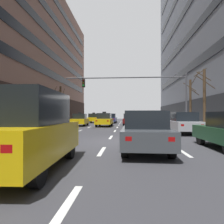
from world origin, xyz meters
TOP-DOWN VIEW (x-y plane):
  - ground_plane at (0.00, 0.00)m, footprint 120.00×120.00m
  - lane_stripe_l1_s3 at (-3.30, -3.00)m, footprint 0.16×2.00m
  - lane_stripe_l1_s4 at (-3.30, 2.00)m, footprint 0.16×2.00m
  - lane_stripe_l1_s5 at (-3.30, 7.00)m, footprint 0.16×2.00m
  - lane_stripe_l1_s6 at (-3.30, 12.00)m, footprint 0.16×2.00m
  - lane_stripe_l1_s7 at (-3.30, 17.00)m, footprint 0.16×2.00m
  - lane_stripe_l1_s8 at (-3.30, 22.00)m, footprint 0.16×2.00m
  - lane_stripe_l1_s9 at (-3.30, 27.00)m, footprint 0.16×2.00m
  - lane_stripe_l1_s10 at (-3.30, 32.00)m, footprint 0.16×2.00m
  - lane_stripe_l2_s2 at (0.00, -8.00)m, footprint 0.16×2.00m
  - lane_stripe_l2_s3 at (0.00, -3.00)m, footprint 0.16×2.00m
  - lane_stripe_l2_s4 at (0.00, 2.00)m, footprint 0.16×2.00m
  - lane_stripe_l2_s5 at (0.00, 7.00)m, footprint 0.16×2.00m
  - lane_stripe_l2_s6 at (0.00, 12.00)m, footprint 0.16×2.00m
  - lane_stripe_l2_s7 at (0.00, 17.00)m, footprint 0.16×2.00m
  - lane_stripe_l2_s8 at (0.00, 22.00)m, footprint 0.16×2.00m
  - lane_stripe_l2_s9 at (0.00, 27.00)m, footprint 0.16×2.00m
  - lane_stripe_l2_s10 at (0.00, 32.00)m, footprint 0.16×2.00m
  - lane_stripe_l3_s3 at (3.30, -3.00)m, footprint 0.16×2.00m
  - lane_stripe_l3_s4 at (3.30, 2.00)m, footprint 0.16×2.00m
  - lane_stripe_l3_s5 at (3.30, 7.00)m, footprint 0.16×2.00m
  - lane_stripe_l3_s6 at (3.30, 12.00)m, footprint 0.16×2.00m
  - lane_stripe_l3_s7 at (3.30, 17.00)m, footprint 0.16×2.00m
  - lane_stripe_l3_s8 at (3.30, 22.00)m, footprint 0.16×2.00m
  - lane_stripe_l3_s9 at (3.30, 27.00)m, footprint 0.16×2.00m
  - lane_stripe_l3_s10 at (3.30, 32.00)m, footprint 0.16×2.00m
  - taxi_driving_0 at (-5.04, 14.63)m, footprint 2.00×4.38m
  - taxi_driving_1 at (-4.84, 24.76)m, footprint 2.02×4.53m
  - car_driving_2 at (1.79, -2.86)m, footprint 2.00×4.50m
  - car_driving_3 at (-1.60, 23.61)m, footprint 1.96×4.49m
  - taxi_driving_4 at (-1.71, -5.80)m, footprint 2.03×4.54m
  - taxi_driving_5 at (-1.70, 13.70)m, footprint 1.95×4.52m
  - car_driving_6 at (1.52, 16.80)m, footprint 1.90×4.39m
  - car_parked_2 at (5.55, 4.86)m, footprint 1.95×4.55m
  - traffic_signal_0 at (2.76, 8.93)m, footprint 12.26×0.35m
  - street_tree_0 at (7.97, 10.66)m, footprint 1.75×1.76m
  - street_tree_1 at (-7.99, 15.43)m, footprint 1.92×2.05m
  - street_tree_2 at (7.94, 6.87)m, footprint 1.44×1.62m
  - pedestrian_1 at (8.54, 14.43)m, footprint 0.53×0.24m

SIDE VIEW (x-z plane):
  - ground_plane at x=0.00m, z-range 0.00..0.00m
  - lane_stripe_l1_s3 at x=-3.30m, z-range 0.00..0.01m
  - lane_stripe_l1_s4 at x=-3.30m, z-range 0.00..0.01m
  - lane_stripe_l1_s5 at x=-3.30m, z-range 0.00..0.01m
  - lane_stripe_l1_s6 at x=-3.30m, z-range 0.00..0.01m
  - lane_stripe_l1_s7 at x=-3.30m, z-range 0.00..0.01m
  - lane_stripe_l1_s8 at x=-3.30m, z-range 0.00..0.01m
  - lane_stripe_l1_s9 at x=-3.30m, z-range 0.00..0.01m
  - lane_stripe_l1_s10 at x=-3.30m, z-range 0.00..0.01m
  - lane_stripe_l2_s2 at x=0.00m, z-range 0.00..0.01m
  - lane_stripe_l2_s3 at x=0.00m, z-range 0.00..0.01m
  - lane_stripe_l2_s4 at x=0.00m, z-range 0.00..0.01m
  - lane_stripe_l2_s5 at x=0.00m, z-range 0.00..0.01m
  - lane_stripe_l2_s6 at x=0.00m, z-range 0.00..0.01m
  - lane_stripe_l2_s7 at x=0.00m, z-range 0.00..0.01m
  - lane_stripe_l2_s8 at x=0.00m, z-range 0.00..0.01m
  - lane_stripe_l2_s9 at x=0.00m, z-range 0.00..0.01m
  - lane_stripe_l2_s10 at x=0.00m, z-range 0.00..0.01m
  - lane_stripe_l3_s3 at x=3.30m, z-range 0.00..0.01m
  - lane_stripe_l3_s4 at x=3.30m, z-range 0.00..0.01m
  - lane_stripe_l3_s5 at x=3.30m, z-range 0.00..0.01m
  - lane_stripe_l3_s6 at x=3.30m, z-range 0.00..0.01m
  - lane_stripe_l3_s7 at x=3.30m, z-range 0.00..0.01m
  - lane_stripe_l3_s8 at x=3.30m, z-range 0.00..0.01m
  - lane_stripe_l3_s9 at x=3.30m, z-range 0.00..0.01m
  - lane_stripe_l3_s10 at x=3.30m, z-range 0.00..0.01m
  - taxi_driving_0 at x=-5.04m, z-range -0.10..1.69m
  - car_driving_6 at x=1.52m, z-range -0.01..1.62m
  - car_driving_2 at x=1.79m, z-range -0.01..1.65m
  - car_driving_3 at x=-1.60m, z-range -0.01..1.66m
  - taxi_driving_1 at x=-4.84m, z-range -0.10..1.76m
  - taxi_driving_5 at x=-1.70m, z-range -0.10..1.76m
  - car_parked_2 at x=5.55m, z-range -0.01..1.68m
  - taxi_driving_4 at x=-1.71m, z-range -0.10..2.26m
  - pedestrian_1 at x=8.54m, z-range 0.27..1.91m
  - street_tree_0 at x=7.97m, z-range -0.15..5.86m
  - street_tree_1 at x=-7.99m, z-range 0.28..5.60m
  - street_tree_2 at x=7.94m, z-range 0.12..5.81m
  - traffic_signal_0 at x=2.76m, z-range 1.43..6.94m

